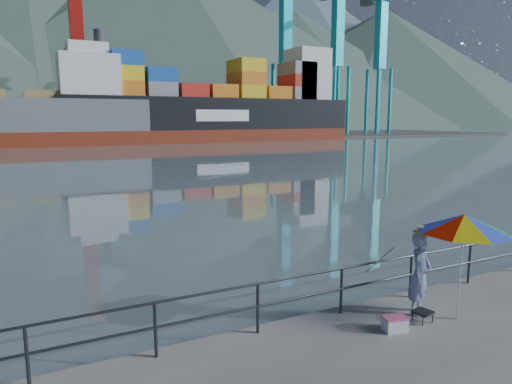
% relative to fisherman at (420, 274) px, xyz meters
% --- Properties ---
extents(harbor_water, '(500.00, 280.00, 0.00)m').
position_rel_fisherman_xyz_m(harbor_water, '(-2.50, 129.03, -0.88)').
color(harbor_water, slate).
rests_on(harbor_water, ground).
extents(far_dock, '(200.00, 40.00, 0.40)m').
position_rel_fisherman_xyz_m(far_dock, '(7.50, 92.03, -0.88)').
color(far_dock, '#514F4C').
rests_on(far_dock, ground).
extents(guardrail, '(22.00, 0.06, 1.03)m').
position_rel_fisherman_xyz_m(guardrail, '(-2.50, 0.73, -0.36)').
color(guardrail, '#2D3033').
rests_on(guardrail, ground).
extents(mountains, '(600.00, 332.80, 80.00)m').
position_rel_fisherman_xyz_m(mountains, '(36.32, 206.78, 34.67)').
color(mountains, '#385147').
rests_on(mountains, ground).
extents(port_cranes, '(116.00, 28.00, 38.40)m').
position_rel_fisherman_xyz_m(port_cranes, '(28.50, 83.03, 15.12)').
color(port_cranes, '#B40B14').
rests_on(port_cranes, ground).
extents(container_stacks, '(58.00, 5.40, 7.80)m').
position_rel_fisherman_xyz_m(container_stacks, '(34.52, 92.16, 1.88)').
color(container_stacks, yellow).
rests_on(container_stacks, ground).
extents(fisherman, '(0.76, 0.65, 1.76)m').
position_rel_fisherman_xyz_m(fisherman, '(0.00, 0.00, 0.00)').
color(fisherman, '#364594').
rests_on(fisherman, ground).
extents(beach_umbrella, '(2.30, 2.30, 2.23)m').
position_rel_fisherman_xyz_m(beach_umbrella, '(0.48, -0.60, 1.16)').
color(beach_umbrella, white).
rests_on(beach_umbrella, ground).
extents(folding_stool, '(0.42, 0.42, 0.23)m').
position_rel_fisherman_xyz_m(folding_stool, '(-0.24, -0.35, -0.76)').
color(folding_stool, black).
rests_on(folding_stool, ground).
extents(cooler_bag, '(0.50, 0.39, 0.26)m').
position_rel_fisherman_xyz_m(cooler_bag, '(-1.05, -0.40, -0.75)').
color(cooler_bag, silver).
rests_on(cooler_bag, ground).
extents(fishing_rod, '(0.55, 1.46, 1.09)m').
position_rel_fisherman_xyz_m(fishing_rod, '(-0.23, 1.02, -0.88)').
color(fishing_rod, black).
rests_on(fishing_rod, ground).
extents(container_ship, '(53.40, 8.90, 18.10)m').
position_rel_fisherman_xyz_m(container_ship, '(25.85, 72.64, 5.01)').
color(container_ship, maroon).
rests_on(container_ship, ground).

